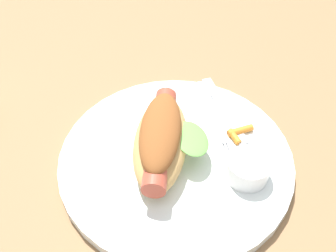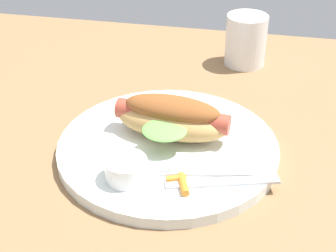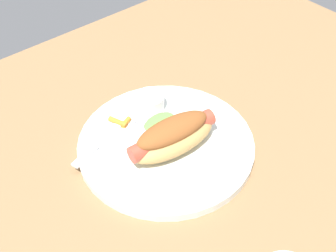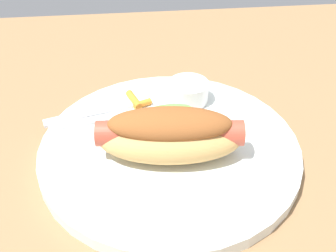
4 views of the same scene
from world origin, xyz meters
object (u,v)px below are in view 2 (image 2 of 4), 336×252
object	(u,v)px
carrot_garnish	(181,182)
sauce_ramekin	(126,169)
plate	(168,148)
drinking_cup	(246,40)
hot_dog	(172,117)
knife	(223,182)
fork	(212,173)

from	to	relation	value
carrot_garnish	sauce_ramekin	bearing A→B (deg)	0.60
plate	drinking_cup	xyz separation A→B (cm)	(-8.12, -30.97, 3.86)
hot_dog	sauce_ramekin	bearing A→B (deg)	76.63
knife	plate	bearing A→B (deg)	-56.94
sauce_ramekin	plate	bearing A→B (deg)	-111.81
hot_dog	carrot_garnish	distance (cm)	11.22
fork	knife	world-z (taller)	same
sauce_ramekin	carrot_garnish	xyz separation A→B (cm)	(-6.84, -0.07, -0.94)
fork	knife	distance (cm)	2.20
sauce_ramekin	fork	world-z (taller)	sauce_ramekin
carrot_garnish	fork	bearing A→B (deg)	-139.27
knife	carrot_garnish	size ratio (longest dim) A/B	3.77
fork	drinking_cup	world-z (taller)	drinking_cup
plate	fork	size ratio (longest dim) A/B	1.89
plate	hot_dog	distance (cm)	4.24
fork	hot_dog	bearing A→B (deg)	-58.28
sauce_ramekin	fork	xyz separation A→B (cm)	(-10.27, -3.02, -1.20)
hot_dog	plate	bearing A→B (deg)	89.93
plate	hot_dog	world-z (taller)	hot_dog
plate	knife	xyz separation A→B (cm)	(-8.36, 7.17, 0.98)
sauce_ramekin	knife	bearing A→B (deg)	-172.95
sauce_ramekin	carrot_garnish	bearing A→B (deg)	-179.40
plate	carrot_garnish	bearing A→B (deg)	111.61
fork	drinking_cup	xyz separation A→B (cm)	(-1.30, -36.57, 2.86)
hot_dog	knife	world-z (taller)	hot_dog
sauce_ramekin	knife	size ratio (longest dim) A/B	0.38
carrot_garnish	drinking_cup	xyz separation A→B (cm)	(-4.73, -39.53, 2.60)
hot_dog	drinking_cup	size ratio (longest dim) A/B	1.76
plate	knife	size ratio (longest dim) A/B	2.15
sauce_ramekin	drinking_cup	distance (cm)	41.29
hot_dog	fork	size ratio (longest dim) A/B	1.02
carrot_garnish	plate	bearing A→B (deg)	-68.39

